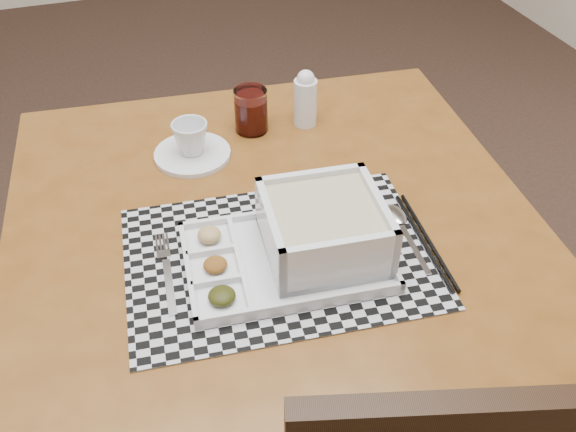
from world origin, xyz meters
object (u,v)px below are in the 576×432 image
object	(u,v)px
dining_table	(273,245)
serving_tray	(314,237)
juice_glass	(251,112)
creamer_bottle	(305,99)
cup	(191,138)

from	to	relation	value
dining_table	serving_tray	distance (m)	0.17
juice_glass	creamer_bottle	world-z (taller)	creamer_bottle
cup	juice_glass	size ratio (longest dim) A/B	0.77
serving_tray	creamer_bottle	bearing A→B (deg)	72.17
dining_table	juice_glass	bearing A→B (deg)	81.29
serving_tray	juice_glass	xyz separation A→B (m)	(0.01, 0.40, -0.00)
dining_table	juice_glass	xyz separation A→B (m)	(0.04, 0.28, 0.11)
serving_tray	creamer_bottle	xyz separation A→B (m)	(0.12, 0.39, 0.02)
serving_tray	juice_glass	world-z (taller)	serving_tray
cup	juice_glass	xyz separation A→B (m)	(0.14, 0.06, -0.00)
dining_table	cup	bearing A→B (deg)	113.07
creamer_bottle	dining_table	bearing A→B (deg)	-120.34
juice_glass	creamer_bottle	xyz separation A→B (m)	(0.11, -0.01, 0.02)
dining_table	creamer_bottle	xyz separation A→B (m)	(0.16, 0.27, 0.13)
serving_tray	dining_table	bearing A→B (deg)	104.76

